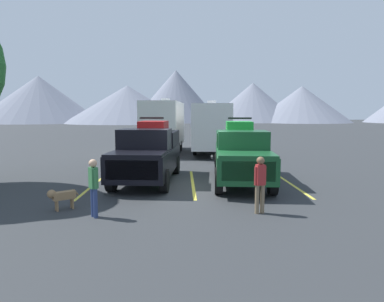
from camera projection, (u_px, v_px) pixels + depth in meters
name	position (u px, v px, depth m)	size (l,w,h in m)	color
ground_plane	(193.00, 187.00, 13.04)	(240.00, 240.00, 0.00)	#2D3033
pickup_truck_a	(149.00, 152.00, 14.23)	(2.62, 5.68, 2.65)	black
pickup_truck_b	(241.00, 152.00, 14.00)	(2.58, 6.05, 2.64)	#144723
lot_stripe_a	(95.00, 184.00, 13.69)	(0.12, 5.50, 0.01)	gold
lot_stripe_b	(193.00, 183.00, 13.80)	(0.12, 5.50, 0.01)	gold
lot_stripe_c	(289.00, 182.00, 13.91)	(0.12, 5.50, 0.01)	gold
camper_trailer_a	(164.00, 124.00, 24.20)	(2.92, 8.23, 3.88)	silver
camper_trailer_b	(212.00, 125.00, 23.56)	(3.04, 8.47, 3.70)	white
person_a	(260.00, 181.00, 9.57)	(0.35, 0.24, 1.63)	#726047
person_b	(94.00, 184.00, 9.22)	(0.29, 0.30, 1.60)	navy
dog	(61.00, 196.00, 9.93)	(0.77, 0.61, 0.65)	olive
mountain_ridge	(179.00, 101.00, 96.85)	(160.17, 39.95, 15.05)	slate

